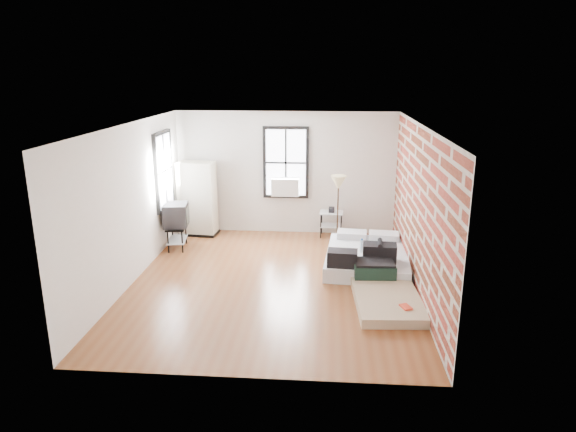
# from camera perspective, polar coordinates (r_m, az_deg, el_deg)

# --- Properties ---
(ground) EXTENTS (6.00, 6.00, 0.00)m
(ground) POSITION_cam_1_polar(r_m,az_deg,el_deg) (9.32, -1.71, -7.32)
(ground) COLOR brown
(ground) RESTS_ON ground
(room_shell) EXTENTS (5.02, 6.02, 2.80)m
(room_shell) POSITION_cam_1_polar(r_m,az_deg,el_deg) (9.11, -0.11, 3.63)
(room_shell) COLOR silver
(room_shell) RESTS_ON ground
(mattress_main) EXTENTS (1.71, 2.22, 0.67)m
(mattress_main) POSITION_cam_1_polar(r_m,az_deg,el_deg) (10.12, 8.75, -4.45)
(mattress_main) COLOR white
(mattress_main) RESTS_ON ground
(mattress_bare) EXTENTS (1.15, 2.02, 0.42)m
(mattress_bare) POSITION_cam_1_polar(r_m,az_deg,el_deg) (8.85, 10.51, -8.02)
(mattress_bare) COLOR tan
(mattress_bare) RESTS_ON ground
(wardrobe) EXTENTS (0.89, 0.56, 1.69)m
(wardrobe) POSITION_cam_1_polar(r_m,az_deg,el_deg) (11.88, -10.02, 1.89)
(wardrobe) COLOR black
(wardrobe) RESTS_ON ground
(side_table) EXTENTS (0.54, 0.44, 0.68)m
(side_table) POSITION_cam_1_polar(r_m,az_deg,el_deg) (11.68, 4.84, -0.10)
(side_table) COLOR black
(side_table) RESTS_ON ground
(floor_lamp) EXTENTS (0.33, 0.33, 1.52)m
(floor_lamp) POSITION_cam_1_polar(r_m,az_deg,el_deg) (10.95, 5.62, 3.30)
(floor_lamp) COLOR black
(floor_lamp) RESTS_ON ground
(tv_stand) EXTENTS (0.56, 0.74, 0.98)m
(tv_stand) POSITION_cam_1_polar(r_m,az_deg,el_deg) (11.05, -12.31, -0.07)
(tv_stand) COLOR black
(tv_stand) RESTS_ON ground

